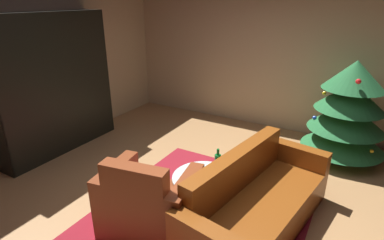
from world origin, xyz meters
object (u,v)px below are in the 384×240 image
couch_red (256,204)px  book_stack_on_table (208,174)px  coffee_table (204,180)px  bottle_on_table (218,163)px  bookshelf_unit (61,86)px  armchair_red (149,205)px  decorated_tree (348,112)px

couch_red → book_stack_on_table: (-0.55, -0.04, 0.21)m
coffee_table → bottle_on_table: bearing=69.3°
book_stack_on_table → couch_red: bearing=4.2°
bookshelf_unit → couch_red: bearing=-6.2°
bookshelf_unit → armchair_red: 2.67m
bookshelf_unit → couch_red: (3.31, -0.36, -0.73)m
bookshelf_unit → armchair_red: (2.39, -0.96, -0.69)m
couch_red → book_stack_on_table: couch_red is taller
armchair_red → couch_red: armchair_red is taller
decorated_tree → book_stack_on_table: bearing=-118.6°
couch_red → decorated_tree: (0.62, 2.10, 0.47)m
bookshelf_unit → coffee_table: bookshelf_unit is taller
coffee_table → armchair_red: bearing=-121.7°
bookshelf_unit → coffee_table: size_ratio=2.96×
armchair_red → bottle_on_table: 0.88m
coffee_table → bottle_on_table: bottle_on_table is taller
couch_red → bookshelf_unit: bearing=173.8°
couch_red → coffee_table: 0.59m
bottle_on_table → couch_red: bearing=-14.5°
couch_red → decorated_tree: size_ratio=1.39×
decorated_tree → bookshelf_unit: bearing=-156.1°
couch_red → bottle_on_table: (-0.51, 0.13, 0.29)m
coffee_table → book_stack_on_table: book_stack_on_table is taller
bookshelf_unit → bottle_on_table: bearing=-4.6°
armchair_red → coffee_table: armchair_red is taller
armchair_red → book_stack_on_table: bearing=56.5°
couch_red → book_stack_on_table: bearing=-175.8°
armchair_red → decorated_tree: decorated_tree is taller
coffee_table → decorated_tree: decorated_tree is taller
bookshelf_unit → couch_red: bookshelf_unit is taller
bottle_on_table → decorated_tree: (1.13, 1.97, 0.19)m
decorated_tree → bottle_on_table: bearing=-119.9°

